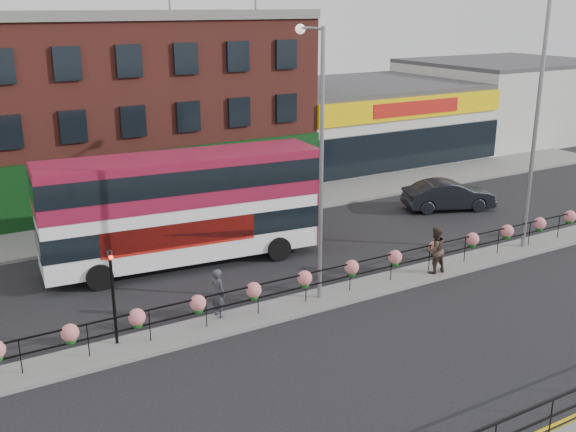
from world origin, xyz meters
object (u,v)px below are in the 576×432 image
car (449,195)px  pedestrian_b (435,250)px  pedestrian_a (218,293)px  lamp_column_west (318,143)px  double_decker_bus (184,198)px  lamp_column_east (534,97)px

car → pedestrian_b: 9.74m
pedestrian_a → lamp_column_west: bearing=-103.5°
car → pedestrian_b: (-7.08, -6.67, 0.33)m
pedestrian_a → pedestrian_b: size_ratio=0.91×
double_decker_bus → lamp_column_west: lamp_column_west is taller
double_decker_bus → pedestrian_a: size_ratio=6.72×
pedestrian_a → lamp_column_west: (3.94, -0.21, 4.96)m
double_decker_bus → pedestrian_a: 6.09m
pedestrian_a → pedestrian_b: 9.37m
double_decker_bus → car: 15.47m
car → pedestrian_a: size_ratio=2.89×
car → pedestrian_a: pedestrian_a is taller
pedestrian_a → lamp_column_east: size_ratio=0.16×
double_decker_bus → car: double_decker_bus is taller
pedestrian_b → double_decker_bus: bearing=-34.2°
car → lamp_column_west: lamp_column_west is taller
pedestrian_b → lamp_column_west: size_ratio=0.20×
pedestrian_a → lamp_column_east: lamp_column_east is taller
lamp_column_west → lamp_column_east: (11.04, 0.02, 0.88)m
double_decker_bus → lamp_column_west: bearing=-64.3°
double_decker_bus → pedestrian_b: 10.62m
pedestrian_b → lamp_column_east: (5.64, 0.58, 5.75)m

